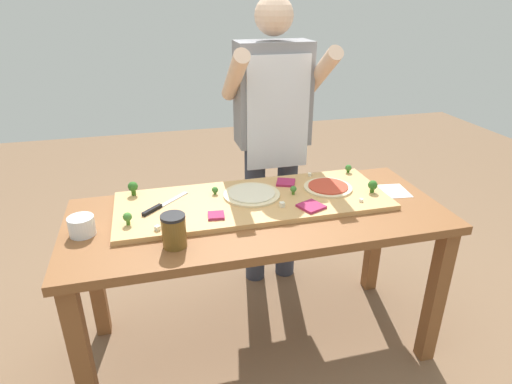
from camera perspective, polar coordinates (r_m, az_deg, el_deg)
ground_plane at (r=2.40m, az=0.32°, el=-19.25°), size 8.00×8.00×0.00m
prep_table at (r=2.00m, az=0.36°, el=-5.46°), size 1.70×0.71×0.77m
cutting_board at (r=2.02m, az=-0.44°, el=-1.21°), size 1.27×0.47×0.02m
chefs_knife at (r=1.98m, az=-12.63°, el=-1.85°), size 0.22×0.21×0.02m
pizza_whole_tomato_red at (r=2.15m, az=9.50°, el=0.64°), size 0.24×0.24×0.02m
pizza_whole_cheese_artichoke at (r=2.05m, az=-0.54°, el=-0.27°), size 0.27×0.27×0.02m
pizza_slice_center at (r=1.87m, az=-5.30°, el=-3.11°), size 0.08×0.08×0.01m
pizza_slice_near_right at (r=1.95m, az=7.31°, el=-1.90°), size 0.13×0.13×0.01m
pizza_slice_near_left at (r=2.19m, az=3.96°, el=1.27°), size 0.12×0.12×0.01m
broccoli_floret_center_left at (r=2.06m, az=4.97°, el=0.34°), size 0.03×0.03×0.04m
broccoli_floret_front_mid at (r=2.07m, az=-5.44°, el=0.25°), size 0.03×0.03×0.04m
broccoli_floret_front_right at (r=2.15m, az=15.18°, el=0.84°), size 0.05×0.05×0.06m
broccoli_floret_back_right at (r=1.86m, az=-16.64°, el=-3.24°), size 0.04×0.04×0.06m
broccoli_floret_back_mid at (r=2.12m, az=-15.97°, el=0.63°), size 0.05×0.05×0.07m
broccoli_floret_center_right at (r=2.36m, az=12.12°, el=3.11°), size 0.03×0.03×0.05m
cheese_crumble_a at (r=2.05m, az=13.74°, el=-1.06°), size 0.02×0.02×0.01m
cheese_crumble_b at (r=1.94m, az=3.47°, el=-1.67°), size 0.02×0.02×0.02m
cheese_crumble_c at (r=1.80m, az=-12.91°, el=-4.67°), size 0.03×0.03×0.02m
cheese_crumble_d at (r=2.29m, az=7.12°, el=2.30°), size 0.02×0.02×0.02m
flour_cup at (r=1.90m, az=-22.04°, el=-4.30°), size 0.10×0.10×0.08m
sauce_jar at (r=1.69m, az=-10.80°, el=-5.06°), size 0.10×0.10×0.14m
recipe_note at (r=2.26m, az=17.84°, el=0.13°), size 0.14×0.18×0.00m
cook_center at (r=2.43m, az=2.22°, el=8.68°), size 0.54×0.39×1.67m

